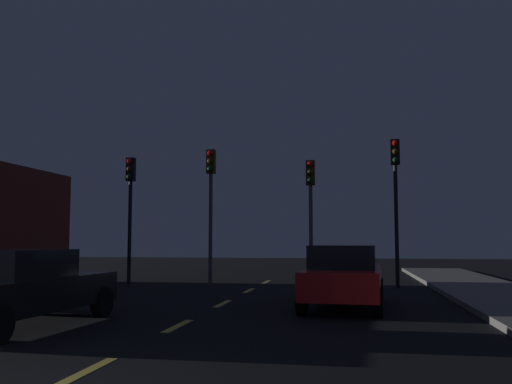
# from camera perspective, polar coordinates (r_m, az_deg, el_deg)

# --- Properties ---
(ground_plane) EXTENTS (80.00, 80.00, 0.00)m
(ground_plane) POSITION_cam_1_polar(r_m,az_deg,el_deg) (11.71, -7.08, -13.02)
(ground_plane) COLOR black
(lane_stripe_second) EXTENTS (0.16, 1.60, 0.01)m
(lane_stripe_second) POSITION_cam_1_polar(r_m,az_deg,el_deg) (7.67, -17.03, -17.17)
(lane_stripe_second) COLOR #EACC4C
(lane_stripe_second) RESTS_ON ground_plane
(lane_stripe_third) EXTENTS (0.16, 1.60, 0.01)m
(lane_stripe_third) POSITION_cam_1_polar(r_m,az_deg,el_deg) (11.15, -7.99, -13.41)
(lane_stripe_third) COLOR #EACC4C
(lane_stripe_third) RESTS_ON ground_plane
(lane_stripe_fourth) EXTENTS (0.16, 1.60, 0.01)m
(lane_stripe_fourth) POSITION_cam_1_polar(r_m,az_deg,el_deg) (14.78, -3.44, -11.34)
(lane_stripe_fourth) COLOR #EACC4C
(lane_stripe_fourth) RESTS_ON ground_plane
(lane_stripe_fifth) EXTENTS (0.16, 1.60, 0.01)m
(lane_stripe_fifth) POSITION_cam_1_polar(r_m,az_deg,el_deg) (18.49, -0.73, -10.06)
(lane_stripe_fifth) COLOR #EACC4C
(lane_stripe_fifth) RESTS_ON ground_plane
(lane_stripe_sixth) EXTENTS (0.16, 1.60, 0.01)m
(lane_stripe_sixth) POSITION_cam_1_polar(r_m,az_deg,el_deg) (22.22, 1.06, -9.19)
(lane_stripe_sixth) COLOR #EACC4C
(lane_stripe_sixth) RESTS_ON ground_plane
(traffic_signal_far_left) EXTENTS (0.32, 0.38, 4.79)m
(traffic_signal_far_left) POSITION_cam_1_polar(r_m,az_deg,el_deg) (21.68, -12.76, -0.29)
(traffic_signal_far_left) COLOR black
(traffic_signal_far_left) RESTS_ON ground_plane
(traffic_signal_center_left) EXTENTS (0.32, 0.38, 5.02)m
(traffic_signal_center_left) POSITION_cam_1_polar(r_m,az_deg,el_deg) (20.70, -4.66, 0.23)
(traffic_signal_center_left) COLOR #4C4C51
(traffic_signal_center_left) RESTS_ON ground_plane
(traffic_signal_center_right) EXTENTS (0.32, 0.38, 4.52)m
(traffic_signal_center_right) POSITION_cam_1_polar(r_m,az_deg,el_deg) (20.08, 5.61, -0.52)
(traffic_signal_center_right) COLOR #4C4C51
(traffic_signal_center_right) RESTS_ON ground_plane
(traffic_signal_far_right) EXTENTS (0.32, 0.38, 5.20)m
(traffic_signal_far_right) POSITION_cam_1_polar(r_m,az_deg,el_deg) (20.13, 14.11, 0.83)
(traffic_signal_far_right) COLOR black
(traffic_signal_far_right) RESTS_ON ground_plane
(car_stopped_ahead) EXTENTS (2.08, 4.44, 1.53)m
(car_stopped_ahead) POSITION_cam_1_polar(r_m,az_deg,el_deg) (14.01, 9.00, -8.48)
(car_stopped_ahead) COLOR #B21919
(car_stopped_ahead) RESTS_ON ground_plane
(car_adjacent_lane) EXTENTS (2.06, 4.55, 1.47)m
(car_adjacent_lane) POSITION_cam_1_polar(r_m,az_deg,el_deg) (11.65, -23.06, -8.99)
(car_adjacent_lane) COLOR black
(car_adjacent_lane) RESTS_ON ground_plane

